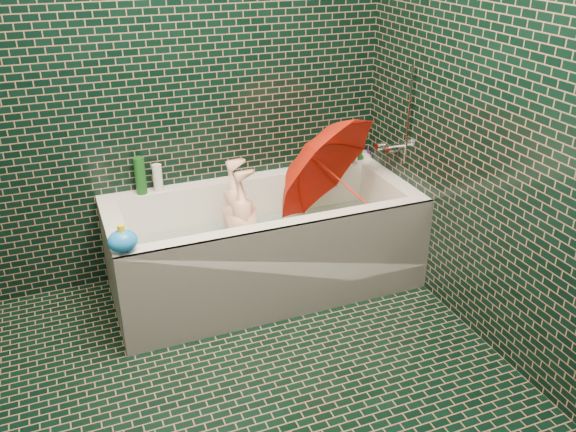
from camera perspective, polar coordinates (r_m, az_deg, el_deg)
name	(u,v)px	position (r m, az deg, el deg)	size (l,w,h in m)	color
floor	(247,427)	(2.72, -3.85, -19.09)	(2.80, 2.80, 0.00)	black
wall_back	(156,62)	(3.35, -12.28, 13.90)	(2.80, 2.80, 0.00)	black
wall_right	(545,106)	(2.69, 22.91, 9.48)	(2.80, 2.80, 0.00)	black
bathtub	(265,253)	(3.47, -2.13, -3.52)	(1.70, 0.75, 0.55)	white
bath_mat	(265,260)	(3.51, -2.21, -4.18)	(1.35, 0.47, 0.01)	green
water	(264,238)	(3.44, -2.25, -2.11)	(1.48, 0.53, 0.00)	silver
faucet	(397,142)	(3.57, 10.13, 6.86)	(0.18, 0.19, 0.55)	silver
child	(247,244)	(3.37, -3.84, -2.62)	(0.34, 0.22, 0.92)	#F5B499
umbrella	(342,182)	(3.38, 5.03, 3.22)	(0.69, 0.69, 0.61)	red
soap_bottle_a	(364,159)	(3.91, 7.17, 5.32)	(0.10, 0.10, 0.25)	white
soap_bottle_b	(364,158)	(3.92, 7.08, 5.39)	(0.08, 0.09, 0.19)	#4B1B68
soap_bottle_c	(356,160)	(3.89, 6.40, 5.21)	(0.14, 0.14, 0.18)	#154C18
bottle_right_tall	(343,147)	(3.78, 5.20, 6.48)	(0.06, 0.06, 0.22)	#154C18
bottle_right_pump	(354,148)	(3.81, 6.21, 6.33)	(0.05, 0.05, 0.19)	silver
bottle_left_tall	(140,176)	(3.45, -13.66, 3.69)	(0.06, 0.06, 0.21)	#154C18
bottle_left_short	(158,178)	(3.47, -12.10, 3.51)	(0.05, 0.05, 0.16)	white
rubber_duck	(317,159)	(3.76, 2.72, 5.32)	(0.12, 0.11, 0.10)	yellow
bath_toy	(123,241)	(2.87, -15.21, -2.24)	(0.17, 0.15, 0.14)	#1A80EC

